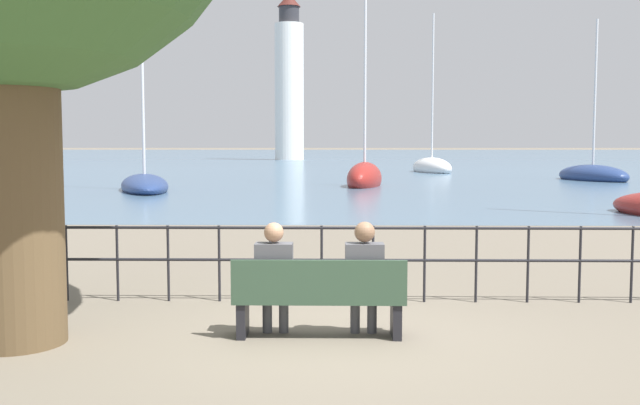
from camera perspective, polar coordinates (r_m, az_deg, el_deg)
The scene contains 11 objects.
ground_plane at distance 8.16m, azimuth -0.06°, elevation -10.65°, with size 1000.00×1000.00×0.00m, color #706656.
harbor_water at distance 168.97m, azimuth 0.97°, elevation 3.90°, with size 600.00×300.00×0.01m.
park_bench at distance 7.99m, azimuth -0.07°, elevation -7.74°, with size 1.92×0.45×0.90m.
seated_person_left at distance 8.04m, azimuth -3.68°, elevation -5.72°, with size 0.42×0.35×1.29m.
seated_person_right at distance 8.02m, azimuth 3.57°, elevation -5.68°, with size 0.43×0.35×1.30m.
promenade_railing at distance 9.76m, azimuth 0.13°, elevation -3.96°, with size 11.30×0.04×1.05m.
sailboat_0 at distance 46.28m, azimuth 20.97°, elevation 2.06°, with size 4.05×6.25×10.06m.
sailboat_2 at distance 37.35m, azimuth 3.59°, elevation 1.99°, with size 2.62×5.44×12.15m.
sailboat_3 at distance 56.50m, azimuth 8.92°, elevation 2.80°, with size 3.59×6.43×12.76m.
sailboat_4 at distance 34.83m, azimuth -13.86°, elevation 1.42°, with size 4.45×8.41×11.48m.
harbor_lighthouse at distance 103.54m, azimuth -2.48°, elevation 9.52°, with size 4.13×4.13×23.62m.
Camera 1 is at (0.15, -7.87, 2.15)m, focal length 40.00 mm.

